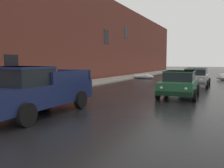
# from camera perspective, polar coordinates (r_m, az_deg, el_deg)

# --- Properties ---
(left_sidewalk_slab) EXTENTS (2.87, 80.00, 0.12)m
(left_sidewalk_slab) POSITION_cam_1_polar(r_m,az_deg,el_deg) (19.21, -9.17, -0.32)
(left_sidewalk_slab) COLOR #A8A399
(left_sidewalk_slab) RESTS_ON ground
(brick_townhouse_facade) EXTENTS (0.63, 80.00, 9.28)m
(brick_townhouse_facade) POSITION_cam_1_polar(r_m,az_deg,el_deg) (20.46, -13.95, 12.78)
(brick_townhouse_facade) COLOR brown
(brick_townhouse_facade) RESTS_ON ground
(snow_bank_near_corner_left) EXTENTS (2.52, 0.94, 0.58)m
(snow_bank_near_corner_left) POSITION_cam_1_polar(r_m,az_deg,el_deg) (27.64, 7.39, 1.79)
(snow_bank_near_corner_left) COLOR white
(snow_bank_near_corner_left) RESTS_ON ground
(pickup_truck_darkblue_approaching_near_lane) EXTENTS (2.22, 5.27, 1.76)m
(pickup_truck_darkblue_approaching_near_lane) POSITION_cam_1_polar(r_m,az_deg,el_deg) (9.17, -17.92, -1.46)
(pickup_truck_darkblue_approaching_near_lane) COLOR navy
(pickup_truck_darkblue_approaching_near_lane) RESTS_ON ground
(sedan_green_parked_kerbside_close) EXTENTS (2.07, 4.10, 1.42)m
(sedan_green_parked_kerbside_close) POSITION_cam_1_polar(r_m,az_deg,el_deg) (13.61, 15.60, 0.18)
(sedan_green_parked_kerbside_close) COLOR #1E5633
(sedan_green_parked_kerbside_close) RESTS_ON ground
(sedan_silver_parked_kerbside_mid) EXTENTS (2.00, 4.37, 1.42)m
(sedan_silver_parked_kerbside_mid) POSITION_cam_1_polar(r_m,az_deg,el_deg) (19.87, 19.22, 1.64)
(sedan_silver_parked_kerbside_mid) COLOR #B7B7BC
(sedan_silver_parked_kerbside_mid) RESTS_ON ground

